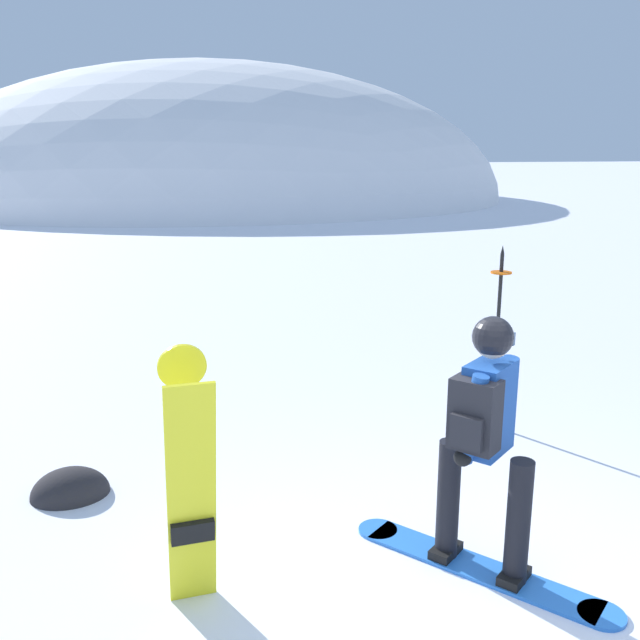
% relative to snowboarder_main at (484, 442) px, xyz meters
% --- Properties ---
extents(ground_plane, '(300.00, 300.00, 0.00)m').
position_rel_snowboarder_main_xyz_m(ground_plane, '(-0.21, -0.49, -0.92)').
color(ground_plane, white).
extents(ridge_peak_main, '(32.30, 29.07, 14.75)m').
position_rel_snowboarder_main_xyz_m(ridge_peak_main, '(4.03, 35.96, -0.92)').
color(ridge_peak_main, white).
rests_on(ridge_peak_main, ground).
extents(snowboarder_main, '(1.18, 1.55, 1.71)m').
position_rel_snowboarder_main_xyz_m(snowboarder_main, '(0.00, 0.00, 0.00)').
color(snowboarder_main, blue).
rests_on(snowboarder_main, ground).
extents(spare_snowboard, '(0.28, 0.37, 1.63)m').
position_rel_snowboarder_main_xyz_m(spare_snowboard, '(-1.80, 0.18, -0.09)').
color(spare_snowboard, yellow).
rests_on(spare_snowboard, ground).
extents(piste_marker_near, '(0.20, 0.20, 1.82)m').
position_rel_snowboarder_main_xyz_m(piste_marker_near, '(1.41, 2.14, 0.12)').
color(piste_marker_near, black).
rests_on(piste_marker_near, ground).
extents(rock_mid, '(0.61, 0.52, 0.43)m').
position_rel_snowboarder_main_xyz_m(rock_mid, '(-2.57, 1.91, -0.92)').
color(rock_mid, '#282628').
rests_on(rock_mid, ground).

